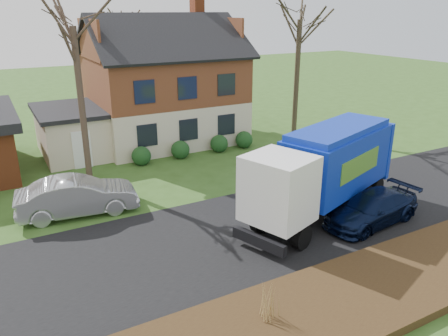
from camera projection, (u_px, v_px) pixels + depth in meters
ground at (250, 231)px, 17.39m from camera, size 120.00×120.00×0.00m
road at (250, 230)px, 17.39m from camera, size 80.00×7.00×0.02m
mulch_verge at (345, 301)px, 12.97m from camera, size 80.00×3.50×0.30m
main_house at (157, 80)px, 28.14m from camera, size 12.95×8.95×9.26m
garbage_truck at (326, 167)px, 18.17m from camera, size 8.89×4.99×3.69m
silver_sedan at (78, 196)px, 18.56m from camera, size 5.13×2.32×1.63m
navy_wagon at (372, 208)px, 17.82m from camera, size 4.69×2.30×1.31m
tree_front_west at (70, 0)px, 19.50m from camera, size 3.55×3.55×10.56m
tree_back at (118, 6)px, 33.26m from camera, size 3.24×3.24×10.26m
grass_clump_mid at (271, 301)px, 11.87m from camera, size 0.37×0.31×1.04m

